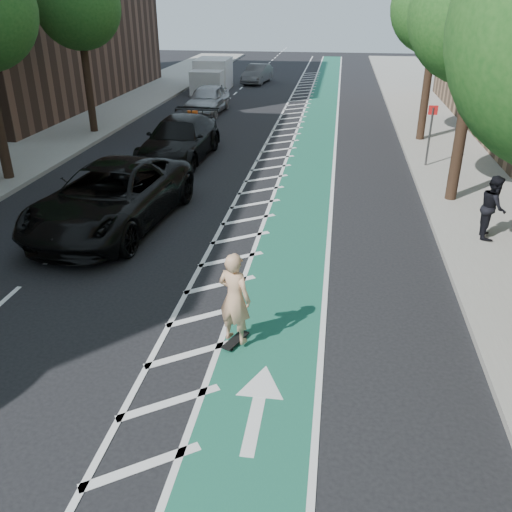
% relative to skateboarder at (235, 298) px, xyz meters
% --- Properties ---
extents(ground, '(120.00, 120.00, 0.00)m').
position_rel_skateboarder_xyz_m(ground, '(-2.30, 0.92, -1.04)').
color(ground, black).
rests_on(ground, ground).
extents(bike_lane, '(2.00, 90.00, 0.01)m').
position_rel_skateboarder_xyz_m(bike_lane, '(0.70, 10.92, -1.04)').
color(bike_lane, '#185544').
rests_on(bike_lane, ground).
extents(buffer_strip, '(1.40, 90.00, 0.01)m').
position_rel_skateboarder_xyz_m(buffer_strip, '(-0.80, 10.92, -1.04)').
color(buffer_strip, silver).
rests_on(buffer_strip, ground).
extents(sidewalk_right, '(5.00, 90.00, 0.15)m').
position_rel_skateboarder_xyz_m(sidewalk_right, '(7.20, 10.92, -0.97)').
color(sidewalk_right, gray).
rests_on(sidewalk_right, ground).
extents(curb_right, '(0.12, 90.00, 0.16)m').
position_rel_skateboarder_xyz_m(curb_right, '(4.75, 10.92, -0.96)').
color(curb_right, gray).
rests_on(curb_right, ground).
extents(curb_left, '(0.12, 90.00, 0.16)m').
position_rel_skateboarder_xyz_m(curb_left, '(-9.35, 10.92, -0.96)').
color(curb_left, gray).
rests_on(curb_left, ground).
extents(tree_r_c, '(4.20, 4.20, 7.90)m').
position_rel_skateboarder_xyz_m(tree_r_c, '(5.60, 8.92, 4.73)').
color(tree_r_c, '#382619').
rests_on(tree_r_c, ground).
extents(tree_r_d, '(4.20, 4.20, 7.90)m').
position_rel_skateboarder_xyz_m(tree_r_d, '(5.60, 16.92, 4.73)').
color(tree_r_d, '#382619').
rests_on(tree_r_d, ground).
extents(tree_l_d, '(4.20, 4.20, 7.90)m').
position_rel_skateboarder_xyz_m(tree_l_d, '(-10.20, 16.92, 4.73)').
color(tree_l_d, '#382619').
rests_on(tree_l_d, ground).
extents(sign_post, '(0.35, 0.08, 2.47)m').
position_rel_skateboarder_xyz_m(sign_post, '(5.30, 12.92, 0.31)').
color(sign_post, '#4C4C4C').
rests_on(sign_post, ground).
extents(skateboard, '(0.47, 0.74, 0.10)m').
position_rel_skateboarder_xyz_m(skateboard, '(0.00, 0.00, -0.96)').
color(skateboard, black).
rests_on(skateboard, ground).
extents(skateboarder, '(0.81, 0.69, 1.89)m').
position_rel_skateboarder_xyz_m(skateboarder, '(0.00, 0.00, 0.00)').
color(skateboarder, tan).
rests_on(skateboarder, skateboard).
extents(suv_near, '(3.67, 6.88, 1.84)m').
position_rel_skateboarder_xyz_m(suv_near, '(-4.70, 5.48, -0.12)').
color(suv_near, black).
rests_on(suv_near, ground).
extents(suv_far, '(2.58, 5.94, 1.70)m').
position_rel_skateboarder_xyz_m(suv_far, '(-4.70, 12.80, -0.19)').
color(suv_far, black).
rests_on(suv_far, ground).
extents(car_silver, '(2.07, 4.76, 1.60)m').
position_rel_skateboarder_xyz_m(car_silver, '(-5.81, 22.54, -0.24)').
color(car_silver, '#A7A8AD').
rests_on(car_silver, ground).
extents(car_grey, '(2.03, 4.38, 1.39)m').
position_rel_skateboarder_xyz_m(car_grey, '(-4.70, 34.85, -0.35)').
color(car_grey, '#56575B').
rests_on(car_grey, ground).
extents(pedestrian, '(0.76, 0.93, 1.76)m').
position_rel_skateboarder_xyz_m(pedestrian, '(6.08, 5.91, -0.01)').
color(pedestrian, black).
rests_on(pedestrian, sidewalk_right).
extents(box_truck, '(2.46, 5.17, 2.12)m').
position_rel_skateboarder_xyz_m(box_truck, '(-7.37, 30.78, -0.06)').
color(box_truck, silver).
rests_on(box_truck, ground).
extents(barrel_a, '(0.59, 0.59, 0.81)m').
position_rel_skateboarder_xyz_m(barrel_a, '(-4.88, 8.24, -0.66)').
color(barrel_a, '#D9530B').
rests_on(barrel_a, ground).
extents(barrel_b, '(0.70, 0.70, 0.95)m').
position_rel_skateboarder_xyz_m(barrel_b, '(-5.14, 14.92, -0.59)').
color(barrel_b, orange).
rests_on(barrel_b, ground).
extents(barrel_c, '(0.68, 0.68, 0.92)m').
position_rel_skateboarder_xyz_m(barrel_c, '(-5.64, 18.56, -0.61)').
color(barrel_c, '#FF560D').
rests_on(barrel_c, ground).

